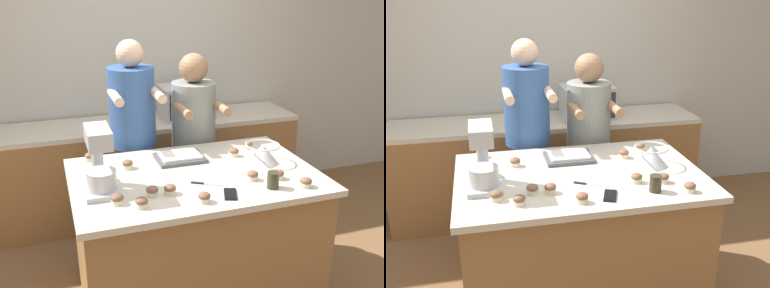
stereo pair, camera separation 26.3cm
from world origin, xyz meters
TOP-DOWN VIEW (x-y plane):
  - back_wall at (0.00, 1.73)m, footprint 10.00×0.06m
  - island_counter at (0.00, 0.00)m, footprint 1.53×1.02m
  - back_counter at (0.00, 1.38)m, footprint 2.80×0.60m
  - person_left at (-0.24, 0.73)m, footprint 0.35×0.51m
  - person_right at (0.24, 0.73)m, footprint 0.35×0.51m
  - stand_mixer at (-0.59, -0.07)m, footprint 0.20×0.30m
  - mixing_bowl at (0.48, 0.03)m, footprint 0.23×0.23m
  - baking_tray at (-0.02, 0.26)m, footprint 0.32×0.24m
  - microwave_oven at (0.39, 1.38)m, footprint 0.47×0.35m
  - cell_phone at (0.09, -0.35)m, footprint 0.12×0.16m
  - drinking_glass at (0.36, -0.34)m, footprint 0.07×0.07m
  - knife at (0.02, -0.17)m, footprint 0.20×0.13m
  - cupcake_0 at (-0.22, -0.23)m, footprint 0.07×0.07m
  - cupcake_1 at (-0.08, -0.38)m, footprint 0.07×0.07m
  - cupcake_2 at (0.35, 0.20)m, footprint 0.07×0.07m
  - cupcake_3 at (0.30, -0.20)m, footprint 0.07×0.07m
  - cupcake_4 at (0.51, 0.30)m, footprint 0.07×0.07m
  - cupcake_5 at (-0.38, 0.21)m, footprint 0.07×0.07m
  - cupcake_6 at (-0.33, -0.22)m, footprint 0.07×0.07m
  - cupcake_7 at (-0.53, -0.26)m, footprint 0.07×0.07m
  - cupcake_8 at (0.56, -0.39)m, footprint 0.07×0.07m
  - cupcake_9 at (-0.41, -0.34)m, footprint 0.07×0.07m
  - cupcake_10 at (-0.60, 0.42)m, footprint 0.07×0.07m
  - cupcake_11 at (0.46, -0.24)m, footprint 0.07×0.07m

SIDE VIEW (x-z plane):
  - back_counter at x=0.00m, z-range 0.00..0.90m
  - island_counter at x=0.00m, z-range 0.00..0.96m
  - person_right at x=0.24m, z-range 0.04..1.63m
  - person_left at x=-0.24m, z-range 0.04..1.76m
  - knife at x=0.02m, z-range 0.95..0.96m
  - cell_phone at x=0.09m, z-range 0.95..0.97m
  - baking_tray at x=-0.02m, z-range 0.95..0.99m
  - cupcake_0 at x=-0.22m, z-range 0.95..1.01m
  - cupcake_1 at x=-0.08m, z-range 0.95..1.01m
  - cupcake_2 at x=0.35m, z-range 0.95..1.01m
  - cupcake_3 at x=0.30m, z-range 0.95..1.01m
  - cupcake_4 at x=0.51m, z-range 0.95..1.01m
  - cupcake_5 at x=-0.38m, z-range 0.95..1.01m
  - cupcake_6 at x=-0.33m, z-range 0.95..1.01m
  - cupcake_7 at x=-0.53m, z-range 0.95..1.01m
  - cupcake_8 at x=0.56m, z-range 0.95..1.01m
  - cupcake_9 at x=-0.41m, z-range 0.95..1.01m
  - cupcake_10 at x=-0.60m, z-range 0.95..1.01m
  - cupcake_11 at x=0.46m, z-range 0.95..1.01m
  - drinking_glass at x=0.36m, z-range 0.95..1.05m
  - mixing_bowl at x=0.48m, z-range 0.96..1.09m
  - microwave_oven at x=0.39m, z-range 0.90..1.20m
  - stand_mixer at x=-0.59m, z-range 0.93..1.31m
  - back_wall at x=0.00m, z-range 0.00..2.70m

